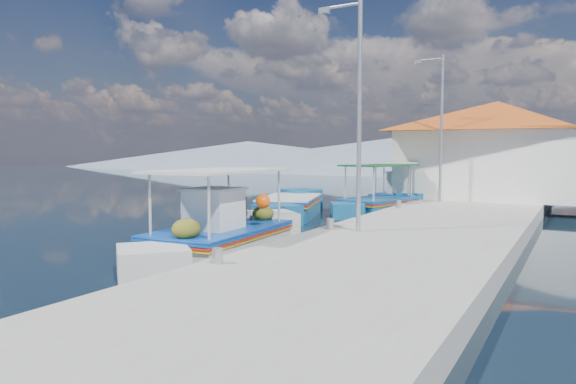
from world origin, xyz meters
The scene contains 11 objects.
ground centered at (0.00, 0.00, 0.00)m, with size 160.00×160.00×0.00m, color black.
quay centered at (5.90, 6.00, 0.25)m, with size 5.00×44.00×0.50m, color #A5A29A.
bollards centered at (3.80, 5.25, 0.65)m, with size 0.20×17.20×0.30m.
main_caique centered at (1.79, -0.15, 0.46)m, with size 2.38×7.22×2.38m.
caique_green_canopy centered at (2.25, 10.23, 0.34)m, with size 2.85×5.86×2.27m.
caique_blue_hull centered at (-0.37, 7.36, 0.33)m, with size 3.36×6.45×1.21m.
caique_far centered at (2.46, 13.10, 0.44)m, with size 2.20×6.74×2.36m.
harbor_building centered at (6.20, 15.00, 2.78)m, with size 10.49×10.49×4.40m.
lamp_post_near centered at (4.51, 2.00, 3.85)m, with size 1.21×0.14×6.00m.
lamp_post_far centered at (4.51, 11.00, 3.85)m, with size 1.21×0.14×6.00m.
mountain_ridge centered at (6.54, 56.00, 2.04)m, with size 171.40×96.00×5.50m.
Camera 1 is at (9.66, -10.71, 2.59)m, focal length 32.54 mm.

